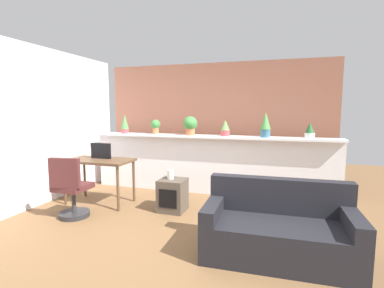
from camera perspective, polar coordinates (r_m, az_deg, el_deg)
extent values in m
plane|color=brown|center=(3.74, -4.72, -18.06)|extent=(12.00, 12.00, 0.00)
cube|color=white|center=(5.40, 3.23, -4.30)|extent=(4.60, 0.16, 1.06)
cube|color=white|center=(5.28, 3.16, 1.48)|extent=(4.60, 0.34, 0.04)
cube|color=#935B47|center=(5.89, 4.70, 3.70)|extent=(4.60, 0.10, 2.50)
cube|color=white|center=(5.22, -29.99, 2.95)|extent=(0.12, 4.40, 2.60)
cylinder|color=#B7474C|center=(5.90, -13.21, 2.52)|extent=(0.15, 0.15, 0.09)
cone|color=#4C9347|center=(5.89, -13.26, 4.34)|extent=(0.15, 0.15, 0.28)
cylinder|color=#C66B42|center=(5.63, -7.27, 2.59)|extent=(0.12, 0.12, 0.12)
sphere|color=#3D843D|center=(5.62, -7.29, 3.90)|extent=(0.19, 0.19, 0.19)
cylinder|color=#C66B42|center=(5.33, -0.34, 2.41)|extent=(0.17, 0.17, 0.12)
sphere|color=#3D843D|center=(5.32, -0.34, 4.13)|extent=(0.26, 0.26, 0.26)
cylinder|color=#B7474C|center=(5.18, 6.61, 2.18)|extent=(0.16, 0.16, 0.11)
cone|color=#669E4C|center=(5.17, 6.63, 3.78)|extent=(0.16, 0.16, 0.18)
cylinder|color=#386B84|center=(5.08, 14.38, 2.08)|extent=(0.16, 0.16, 0.14)
cone|color=#4C9347|center=(5.07, 14.45, 4.49)|extent=(0.18, 0.18, 0.29)
cylinder|color=silver|center=(5.13, 22.36, 1.55)|extent=(0.16, 0.16, 0.09)
cone|color=#235B2D|center=(5.12, 22.43, 3.04)|extent=(0.14, 0.14, 0.18)
cylinder|color=brown|center=(5.21, -23.99, -7.25)|extent=(0.04, 0.04, 0.71)
cylinder|color=brown|center=(4.63, -14.53, -8.62)|extent=(0.04, 0.04, 0.71)
cylinder|color=brown|center=(5.59, -20.60, -6.17)|extent=(0.04, 0.04, 0.71)
cylinder|color=brown|center=(5.04, -11.52, -7.25)|extent=(0.04, 0.04, 0.71)
cube|color=brown|center=(5.02, -18.02, -3.14)|extent=(1.10, 0.60, 0.04)
cube|color=black|center=(5.07, -17.69, -1.29)|extent=(0.37, 0.04, 0.26)
cylinder|color=#262628|center=(4.69, -22.37, -12.81)|extent=(0.44, 0.44, 0.07)
cylinder|color=#333333|center=(4.63, -22.49, -10.41)|extent=(0.06, 0.06, 0.34)
cube|color=#4C2323|center=(4.57, -22.61, -7.90)|extent=(0.44, 0.44, 0.08)
cube|color=#4C2323|center=(4.36, -24.06, -5.29)|extent=(0.45, 0.13, 0.42)
cube|color=#4C4238|center=(4.54, -3.87, -10.09)|extent=(0.40, 0.40, 0.50)
cube|color=black|center=(4.37, -4.79, -10.77)|extent=(0.28, 0.04, 0.28)
cylinder|color=silver|center=(4.49, -4.29, -6.07)|extent=(0.10, 0.10, 0.14)
cube|color=black|center=(3.32, 16.77, -17.89)|extent=(1.58, 0.80, 0.40)
cube|color=black|center=(3.46, 16.92, -9.78)|extent=(1.56, 0.20, 0.40)
cube|color=black|center=(3.27, 4.27, -12.70)|extent=(0.18, 0.76, 0.16)
cube|color=black|center=(3.31, 29.50, -13.35)|extent=(0.18, 0.76, 0.16)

